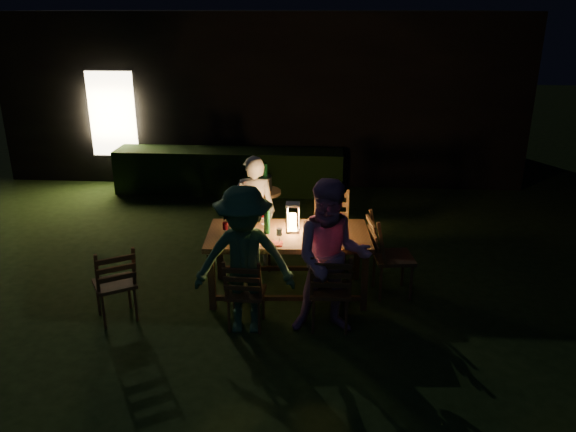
# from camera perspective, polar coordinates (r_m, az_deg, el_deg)

# --- Properties ---
(garden_envelope) EXTENTS (40.00, 40.00, 3.20)m
(garden_envelope) POSITION_cam_1_polar(r_m,az_deg,el_deg) (12.57, -2.01, 12.73)
(garden_envelope) COLOR black
(garden_envelope) RESTS_ON ground
(dining_table) EXTENTS (1.95, 1.07, 0.79)m
(dining_table) POSITION_cam_1_polar(r_m,az_deg,el_deg) (6.59, 0.03, -2.37)
(dining_table) COLOR #472E17
(dining_table) RESTS_ON ground
(chair_near_left) EXTENTS (0.41, 0.44, 0.89)m
(chair_near_left) POSITION_cam_1_polar(r_m,az_deg,el_deg) (6.12, -4.30, -8.97)
(chair_near_left) COLOR #472E17
(chair_near_left) RESTS_ON ground
(chair_near_right) EXTENTS (0.44, 0.47, 0.96)m
(chair_near_right) POSITION_cam_1_polar(r_m,az_deg,el_deg) (6.10, 4.27, -8.82)
(chair_near_right) COLOR #472E17
(chair_near_right) RESTS_ON ground
(chair_far_left) EXTENTS (0.51, 0.54, 1.02)m
(chair_far_left) POSITION_cam_1_polar(r_m,az_deg,el_deg) (7.48, -3.40, -2.90)
(chair_far_left) COLOR #472E17
(chair_far_left) RESTS_ON ground
(chair_far_right) EXTENTS (0.48, 0.51, 1.04)m
(chair_far_right) POSITION_cam_1_polar(r_m,az_deg,el_deg) (7.48, 4.31, -2.86)
(chair_far_right) COLOR #472E17
(chair_far_right) RESTS_ON ground
(chair_end) EXTENTS (0.56, 0.53, 1.05)m
(chair_end) POSITION_cam_1_polar(r_m,az_deg,el_deg) (6.86, 10.40, -5.38)
(chair_end) COLOR #472E17
(chair_end) RESTS_ON ground
(chair_spare) EXTENTS (0.59, 0.60, 0.94)m
(chair_spare) POSITION_cam_1_polar(r_m,az_deg,el_deg) (6.51, -17.04, -7.80)
(chair_spare) COLOR #472E17
(chair_spare) RESTS_ON ground
(person_house_side) EXTENTS (0.57, 0.40, 1.51)m
(person_house_side) POSITION_cam_1_polar(r_m,az_deg,el_deg) (7.36, -3.44, 0.45)
(person_house_side) COLOR beige
(person_house_side) RESTS_ON ground
(person_opp_right) EXTENTS (0.86, 0.69, 1.69)m
(person_opp_right) POSITION_cam_1_polar(r_m,az_deg,el_deg) (5.80, 4.45, -4.31)
(person_opp_right) COLOR #BA7FAD
(person_opp_right) RESTS_ON ground
(person_opp_left) EXTENTS (1.08, 0.67, 1.62)m
(person_opp_left) POSITION_cam_1_polar(r_m,az_deg,el_deg) (5.82, -4.46, -4.59)
(person_opp_left) COLOR #2F5F3E
(person_opp_left) RESTS_ON ground
(lantern) EXTENTS (0.16, 0.16, 0.35)m
(lantern) POSITION_cam_1_polar(r_m,az_deg,el_deg) (6.55, 0.47, -0.30)
(lantern) COLOR white
(lantern) RESTS_ON dining_table
(plate_far_left) EXTENTS (0.25, 0.25, 0.01)m
(plate_far_left) POSITION_cam_1_polar(r_m,az_deg,el_deg) (6.79, -4.60, -0.96)
(plate_far_left) COLOR white
(plate_far_left) RESTS_ON dining_table
(plate_near_left) EXTENTS (0.25, 0.25, 0.01)m
(plate_near_left) POSITION_cam_1_polar(r_m,az_deg,el_deg) (6.38, -4.92, -2.41)
(plate_near_left) COLOR white
(plate_near_left) RESTS_ON dining_table
(plate_far_right) EXTENTS (0.25, 0.25, 0.01)m
(plate_far_right) POSITION_cam_1_polar(r_m,az_deg,el_deg) (6.78, 3.85, -0.98)
(plate_far_right) COLOR white
(plate_far_right) RESTS_ON dining_table
(plate_near_right) EXTENTS (0.25, 0.25, 0.01)m
(plate_near_right) POSITION_cam_1_polar(r_m,az_deg,el_deg) (6.37, 4.08, -2.43)
(plate_near_right) COLOR white
(plate_near_right) RESTS_ON dining_table
(wineglass_a) EXTENTS (0.06, 0.06, 0.18)m
(wineglass_a) POSITION_cam_1_polar(r_m,az_deg,el_deg) (6.80, -2.48, -0.15)
(wineglass_a) COLOR #59070F
(wineglass_a) RESTS_ON dining_table
(wineglass_b) EXTENTS (0.06, 0.06, 0.18)m
(wineglass_b) POSITION_cam_1_polar(r_m,az_deg,el_deg) (6.46, -6.37, -1.40)
(wineglass_b) COLOR #59070F
(wineglass_b) RESTS_ON dining_table
(wineglass_c) EXTENTS (0.06, 0.06, 0.18)m
(wineglass_c) POSITION_cam_1_polar(r_m,az_deg,el_deg) (6.28, 2.76, -1.97)
(wineglass_c) COLOR #59070F
(wineglass_c) RESTS_ON dining_table
(wineglass_d) EXTENTS (0.06, 0.06, 0.18)m
(wineglass_d) POSITION_cam_1_polar(r_m,az_deg,el_deg) (6.72, 5.33, -0.47)
(wineglass_d) COLOR #59070F
(wineglass_d) RESTS_ON dining_table
(wineglass_e) EXTENTS (0.06, 0.06, 0.18)m
(wineglass_e) POSITION_cam_1_polar(r_m,az_deg,el_deg) (6.25, -0.90, -2.03)
(wineglass_e) COLOR silver
(wineglass_e) RESTS_ON dining_table
(bottle_table) EXTENTS (0.07, 0.07, 0.28)m
(bottle_table) POSITION_cam_1_polar(r_m,az_deg,el_deg) (6.52, -2.16, -0.60)
(bottle_table) COLOR #0F471E
(bottle_table) RESTS_ON dining_table
(napkin_left) EXTENTS (0.18, 0.14, 0.01)m
(napkin_left) POSITION_cam_1_polar(r_m,az_deg,el_deg) (6.27, -1.35, -2.79)
(napkin_left) COLOR red
(napkin_left) RESTS_ON dining_table
(napkin_right) EXTENTS (0.18, 0.14, 0.01)m
(napkin_right) POSITION_cam_1_polar(r_m,az_deg,el_deg) (6.31, 5.03, -2.73)
(napkin_right) COLOR red
(napkin_right) RESTS_ON dining_table
(phone) EXTENTS (0.14, 0.07, 0.01)m
(phone) POSITION_cam_1_polar(r_m,az_deg,el_deg) (6.32, -5.62, -2.71)
(phone) COLOR black
(phone) RESTS_ON dining_table
(side_table) EXTENTS (0.56, 0.56, 0.76)m
(side_table) POSITION_cam_1_polar(r_m,az_deg,el_deg) (8.21, -2.68, 1.98)
(side_table) COLOR brown
(side_table) RESTS_ON ground
(ice_bucket) EXTENTS (0.30, 0.30, 0.22)m
(ice_bucket) POSITION_cam_1_polar(r_m,az_deg,el_deg) (8.15, -2.71, 3.32)
(ice_bucket) COLOR #A5A8AD
(ice_bucket) RESTS_ON side_table
(bottle_bucket_a) EXTENTS (0.07, 0.07, 0.32)m
(bottle_bucket_a) POSITION_cam_1_polar(r_m,az_deg,el_deg) (8.10, -3.10, 3.58)
(bottle_bucket_a) COLOR #0F471E
(bottle_bucket_a) RESTS_ON side_table
(bottle_bucket_b) EXTENTS (0.07, 0.07, 0.32)m
(bottle_bucket_b) POSITION_cam_1_polar(r_m,az_deg,el_deg) (8.17, -2.33, 3.73)
(bottle_bucket_b) COLOR #0F471E
(bottle_bucket_b) RESTS_ON side_table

